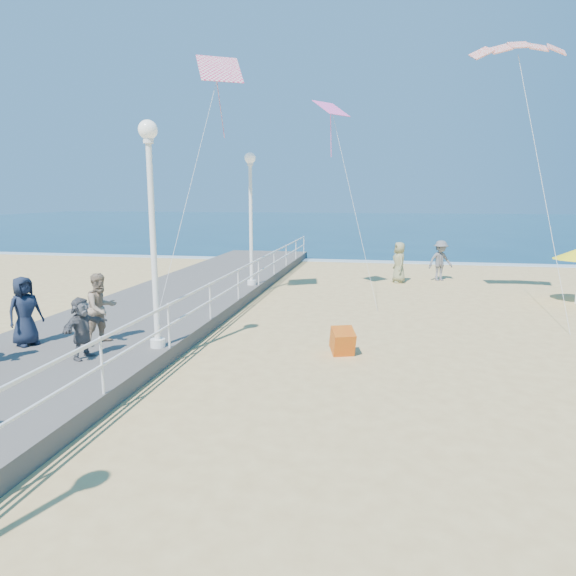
% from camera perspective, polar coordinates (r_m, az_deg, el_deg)
% --- Properties ---
extents(ground, '(160.00, 160.00, 0.00)m').
position_cam_1_polar(ground, '(11.94, 10.21, -9.67)').
color(ground, '#DEBC74').
rests_on(ground, ground).
extents(ocean, '(160.00, 90.00, 0.05)m').
position_cam_1_polar(ocean, '(76.35, 10.74, 7.04)').
color(ocean, '#0C3049').
rests_on(ocean, ground).
extents(surf_line, '(160.00, 1.20, 0.04)m').
position_cam_1_polar(surf_line, '(31.99, 10.61, 2.87)').
color(surf_line, white).
rests_on(surf_line, ground).
extents(boardwalk, '(5.00, 44.00, 0.40)m').
position_cam_1_polar(boardwalk, '(14.05, -22.24, -6.39)').
color(boardwalk, '#64605A').
rests_on(boardwalk, ground).
extents(railing, '(0.05, 42.00, 0.55)m').
position_cam_1_polar(railing, '(12.63, -13.18, -2.77)').
color(railing, white).
rests_on(railing, boardwalk).
extents(lamp_post_mid, '(0.44, 0.44, 5.32)m').
position_cam_1_polar(lamp_post_mid, '(12.45, -14.91, 8.18)').
color(lamp_post_mid, white).
rests_on(lamp_post_mid, boardwalk).
extents(lamp_post_far, '(0.44, 0.44, 5.32)m').
position_cam_1_polar(lamp_post_far, '(20.94, -4.17, 9.19)').
color(lamp_post_far, white).
rests_on(lamp_post_far, boardwalk).
extents(spectator_1, '(0.96, 1.06, 1.76)m').
position_cam_1_polar(spectator_1, '(13.52, -20.05, -2.14)').
color(spectator_1, gray).
rests_on(spectator_1, boardwalk).
extents(spectator_4, '(0.84, 0.99, 1.71)m').
position_cam_1_polar(spectator_4, '(14.08, -27.22, -2.30)').
color(spectator_4, '#161E31').
rests_on(spectator_4, boardwalk).
extents(spectator_5, '(0.65, 1.36, 1.41)m').
position_cam_1_polar(spectator_5, '(12.45, -21.94, -4.13)').
color(spectator_5, '#4F4F54').
rests_on(spectator_5, boardwalk).
extents(beach_walker_a, '(1.43, 1.19, 1.93)m').
position_cam_1_polar(beach_walker_a, '(25.63, 16.57, 2.93)').
color(beach_walker_a, '#5D5E62').
rests_on(beach_walker_a, ground).
extents(beach_walker_c, '(0.84, 1.06, 1.91)m').
position_cam_1_polar(beach_walker_c, '(24.55, 12.25, 2.80)').
color(beach_walker_c, gray).
rests_on(beach_walker_c, ground).
extents(box_kite, '(0.75, 0.85, 0.74)m').
position_cam_1_polar(box_kite, '(13.27, 6.08, -6.16)').
color(box_kite, red).
rests_on(box_kite, ground).
extents(kite_parafoil, '(3.05, 0.94, 0.65)m').
position_cam_1_polar(kite_parafoil, '(20.24, 24.26, 23.41)').
color(kite_parafoil, red).
extents(kite_diamond_pink, '(1.44, 1.47, 0.61)m').
position_cam_1_polar(kite_diamond_pink, '(20.53, 4.84, 19.25)').
color(kite_diamond_pink, '#FF5DC1').
extents(kite_diamond_redwhite, '(1.77, 1.62, 1.05)m').
position_cam_1_polar(kite_diamond_redwhite, '(19.21, -7.60, 22.98)').
color(kite_diamond_redwhite, '#C9174F').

